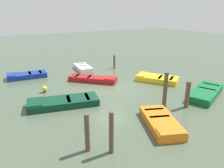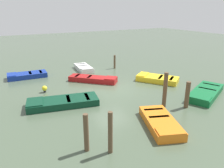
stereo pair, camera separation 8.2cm
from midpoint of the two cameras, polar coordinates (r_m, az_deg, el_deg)
ground_plane at (r=15.69m, az=-0.15°, el=-1.21°), size 80.00×80.00×0.00m
rowboat_dark_green at (r=13.26m, az=-13.08°, el=-4.69°), size 2.30×4.34×0.46m
rowboat_orange at (r=11.02m, az=12.68°, el=-9.81°), size 3.33×2.32×0.46m
rowboat_yellow at (r=17.61m, az=11.68°, el=1.43°), size 3.45×3.05×0.46m
rowboat_red at (r=17.20m, az=-5.15°, el=1.33°), size 3.39×3.46×0.46m
rowboat_white at (r=20.59m, az=-7.72°, el=4.23°), size 2.92×1.42×0.46m
rowboat_green at (r=15.65m, az=23.38°, el=-2.07°), size 2.96×4.22×0.46m
rowboat_blue at (r=19.48m, az=-21.78°, el=2.15°), size 1.48×3.18×0.46m
mooring_piling_center at (r=13.20m, az=19.20°, el=-2.68°), size 0.26×0.26×1.59m
mooring_piling_mid_right at (r=12.81m, az=13.76°, el=-1.55°), size 0.24×0.24×2.11m
mooring_piling_far_left at (r=20.94m, az=0.50°, el=5.89°), size 0.19×0.19×1.30m
mooring_piling_near_right at (r=8.62m, az=-0.45°, el=-12.79°), size 0.19×0.19×1.81m
mooring_piling_mid_left at (r=8.82m, az=-6.87°, el=-12.73°), size 0.21×0.21×1.65m
marker_buoy at (r=15.60m, az=-17.60°, el=-1.16°), size 0.36×0.36×0.48m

